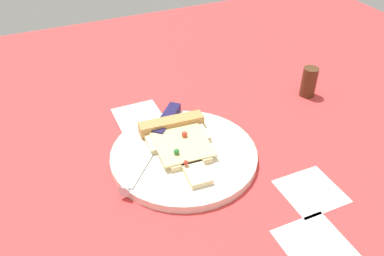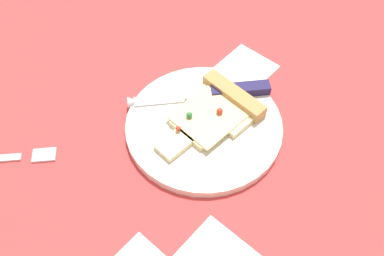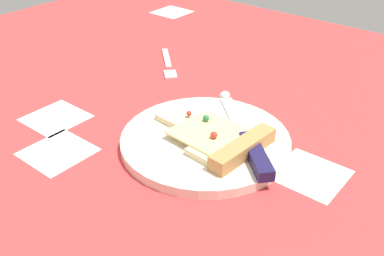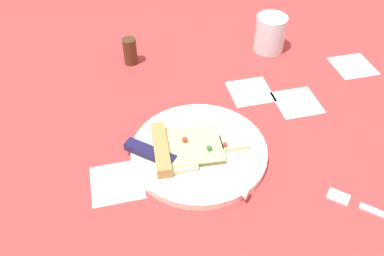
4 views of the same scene
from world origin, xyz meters
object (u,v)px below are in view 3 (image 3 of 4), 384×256
at_px(pizza_slice, 219,139).
at_px(knife, 247,139).
at_px(fork, 168,64).
at_px(plate, 205,141).

bearing_deg(pizza_slice, knife, -42.08).
distance_m(knife, fork, 0.34).
relative_size(pizza_slice, knife, 0.93).
bearing_deg(plate, knife, -154.57).
height_order(pizza_slice, fork, pizza_slice).
bearing_deg(knife, plate, 156.90).
bearing_deg(fork, pizza_slice, 97.83).
relative_size(plate, fork, 2.04).
bearing_deg(plate, pizza_slice, 175.97).
distance_m(plate, fork, 0.30).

